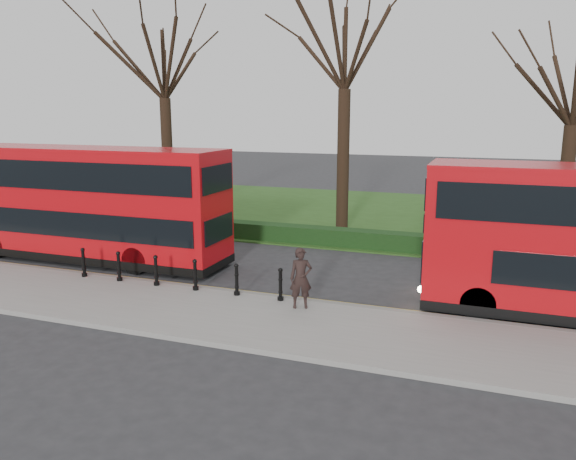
% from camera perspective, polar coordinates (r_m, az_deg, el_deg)
% --- Properties ---
extents(ground, '(120.00, 120.00, 0.00)m').
position_cam_1_polar(ground, '(20.12, -7.44, -5.33)').
color(ground, '#28282B').
rests_on(ground, ground).
extents(pavement, '(60.00, 4.00, 0.15)m').
position_cam_1_polar(pavement, '(17.64, -11.97, -7.77)').
color(pavement, gray).
rests_on(pavement, ground).
extents(kerb, '(60.00, 0.25, 0.16)m').
position_cam_1_polar(kerb, '(19.26, -8.82, -5.93)').
color(kerb, slate).
rests_on(kerb, ground).
extents(grass_verge, '(60.00, 18.00, 0.06)m').
position_cam_1_polar(grass_verge, '(33.76, 4.35, 1.86)').
color(grass_verge, '#274918').
rests_on(grass_verge, ground).
extents(hedge, '(60.00, 0.90, 0.80)m').
position_cam_1_polar(hedge, '(26.03, -0.57, -0.32)').
color(hedge, black).
rests_on(hedge, ground).
extents(yellow_line_outer, '(60.00, 0.10, 0.01)m').
position_cam_1_polar(yellow_line_outer, '(19.54, -8.39, -5.88)').
color(yellow_line_outer, yellow).
rests_on(yellow_line_outer, ground).
extents(yellow_line_inner, '(60.00, 0.10, 0.01)m').
position_cam_1_polar(yellow_line_inner, '(19.70, -8.11, -5.71)').
color(yellow_line_inner, yellow).
rests_on(yellow_line_inner, ground).
extents(tree_left, '(7.72, 7.72, 12.07)m').
position_cam_1_polar(tree_left, '(32.01, -12.58, 16.79)').
color(tree_left, black).
rests_on(tree_left, ground).
extents(tree_mid, '(8.13, 8.13, 12.70)m').
position_cam_1_polar(tree_mid, '(28.07, 5.87, 18.67)').
color(tree_mid, black).
rests_on(tree_mid, ground).
extents(tree_right, '(6.24, 6.24, 9.76)m').
position_cam_1_polar(tree_right, '(27.18, 27.22, 13.09)').
color(tree_right, black).
rests_on(tree_right, ground).
extents(bollard_row, '(7.68, 0.15, 1.00)m').
position_cam_1_polar(bollard_row, '(19.18, -11.37, -4.32)').
color(bollard_row, black).
rests_on(bollard_row, pavement).
extents(bus_lead, '(11.43, 2.62, 4.55)m').
position_cam_1_polar(bus_lead, '(23.84, -19.42, 2.47)').
color(bus_lead, '#B80910').
rests_on(bus_lead, ground).
extents(pedestrian, '(0.79, 0.68, 1.84)m').
position_cam_1_polar(pedestrian, '(16.82, 1.32, -4.91)').
color(pedestrian, black).
rests_on(pedestrian, pavement).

